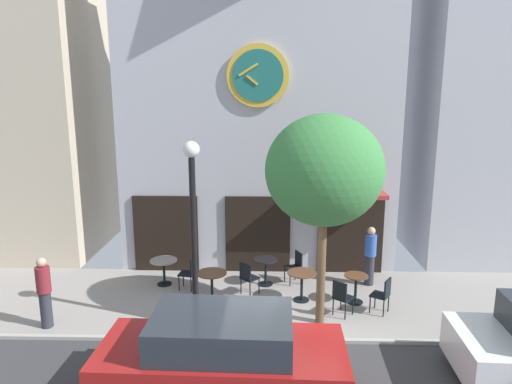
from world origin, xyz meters
TOP-DOWN VIEW (x-y plane):
  - ground_plane at (0.00, -0.51)m, footprint 24.29×9.27m
  - clock_building at (-0.63, 5.37)m, footprint 8.21×3.84m
  - street_lamp at (-1.97, 0.66)m, footprint 0.36×0.36m
  - street_tree at (0.89, 0.93)m, footprint 2.61×2.35m
  - cafe_table_center at (-3.22, 2.99)m, footprint 0.75×0.75m
  - cafe_table_near_curb at (-1.77, 2.04)m, footprint 0.77×0.77m
  - cafe_table_leftmost at (-0.39, 3.06)m, footprint 0.65×0.65m
  - cafe_table_center_right at (0.55, 2.08)m, footprint 0.75×0.75m
  - cafe_table_near_door at (1.91, 1.98)m, footprint 0.60×0.60m
  - cafe_chair_curbside at (1.44, 1.24)m, footprint 0.56×0.56m
  - cafe_chair_under_awning at (0.45, 3.23)m, footprint 0.53×0.53m
  - cafe_chair_facing_street at (-0.85, 2.38)m, footprint 0.56×0.56m
  - cafe_chair_mid_row at (2.47, 1.41)m, footprint 0.55×0.55m
  - cafe_chair_by_entrance at (-2.45, 2.69)m, footprint 0.46×0.46m
  - pedestrian_blue at (2.51, 3.15)m, footprint 0.45×0.45m
  - pedestrian_maroon at (-5.39, 0.55)m, footprint 0.43×0.43m
  - parked_car_red at (-1.12, -1.80)m, footprint 4.35×2.13m

SIDE VIEW (x-z plane):
  - ground_plane at x=0.00m, z-range -0.09..0.04m
  - cafe_table_near_door at x=1.91m, z-range 0.11..0.86m
  - cafe_table_leftmost at x=-0.39m, z-range 0.13..0.88m
  - cafe_chair_curbside at x=1.44m, z-range 0.08..0.98m
  - cafe_chair_under_awning at x=0.45m, z-range 0.08..0.98m
  - cafe_chair_facing_street at x=-0.85m, z-range 0.08..0.98m
  - cafe_chair_mid_row at x=2.47m, z-range 0.08..0.98m
  - cafe_chair_by_entrance at x=-2.45m, z-range 0.08..0.98m
  - cafe_table_center at x=-3.22m, z-range 0.17..0.89m
  - cafe_table_near_curb at x=-1.77m, z-range 0.18..0.93m
  - cafe_table_center_right at x=0.55m, z-range 0.18..0.95m
  - parked_car_red at x=-1.12m, z-range -0.01..1.54m
  - pedestrian_blue at x=2.51m, z-range 0.03..1.70m
  - pedestrian_maroon at x=-5.39m, z-range 0.03..1.70m
  - street_lamp at x=-1.97m, z-range 0.03..4.30m
  - street_tree at x=0.89m, z-range 1.17..6.01m
  - clock_building at x=-0.63m, z-range 0.17..11.28m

